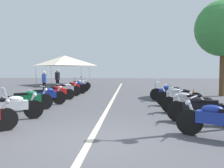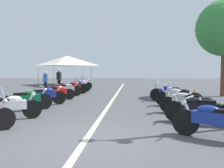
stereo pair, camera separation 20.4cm
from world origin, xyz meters
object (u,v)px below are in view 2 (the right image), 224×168
motorcycle_left_row_2 (26,99)px  motorcycle_left_row_6 (73,87)px  motorcycle_right_row_2 (186,102)px  bystander_0 (45,80)px  traffic_cone_1 (194,94)px  event_tent (67,61)px  motorcycle_right_row_1 (199,109)px  motorcycle_left_row_4 (56,92)px  motorcycle_left_row_7 (78,86)px  motorcycle_left_row_3 (45,96)px  bystander_1 (59,78)px  motorcycle_right_row_0 (215,120)px  motorcycle_right_row_4 (169,93)px  motorcycle_left_row_8 (81,84)px  motorcycle_left_row_5 (66,89)px  motorcycle_right_row_3 (178,96)px  motorcycle_left_row_1 (9,107)px

motorcycle_left_row_2 → motorcycle_left_row_6: bearing=50.0°
motorcycle_right_row_2 → bystander_0: (7.00, 8.17, 0.45)m
bystander_0 → traffic_cone_1: bearing=170.8°
motorcycle_left_row_2 → traffic_cone_1: size_ratio=2.93×
traffic_cone_1 → event_tent: 16.10m
motorcycle_right_row_1 → motorcycle_left_row_6: bearing=-31.4°
event_tent → motorcycle_left_row_2: bearing=-169.9°
motorcycle_left_row_2 → event_tent: (16.25, 2.91, 2.18)m
motorcycle_left_row_4 → motorcycle_right_row_1: bearing=-73.8°
motorcycle_left_row_7 → motorcycle_left_row_3: bearing=-121.5°
bystander_1 → motorcycle_right_row_0: bearing=-32.3°
motorcycle_right_row_1 → motorcycle_right_row_4: size_ratio=1.02×
bystander_1 → motorcycle_left_row_3: bearing=-51.6°
motorcycle_left_row_4 → motorcycle_left_row_7: 4.96m
motorcycle_left_row_7 → event_tent: event_tent is taller
motorcycle_left_row_8 → motorcycle_left_row_5: bearing=-119.3°
motorcycle_left_row_8 → motorcycle_right_row_4: bearing=-77.8°
motorcycle_left_row_4 → motorcycle_right_row_4: size_ratio=0.90×
bystander_1 → motorcycle_right_row_1: bearing=-28.3°
motorcycle_right_row_4 → bystander_0: bearing=-1.3°
motorcycle_right_row_3 → motorcycle_left_row_2: bearing=33.5°
motorcycle_right_row_3 → motorcycle_left_row_3: bearing=20.2°
motorcycle_left_row_8 → bystander_1: size_ratio=1.05×
motorcycle_left_row_7 → motorcycle_right_row_3: motorcycle_right_row_3 is taller
motorcycle_left_row_4 → traffic_cone_1: bearing=-26.1°
motorcycle_left_row_7 → bystander_0: bearing=-177.1°
event_tent → motorcycle_left_row_3: bearing=-168.1°
motorcycle_left_row_3 → motorcycle_right_row_2: motorcycle_right_row_2 is taller
motorcycle_left_row_7 → motorcycle_right_row_4: motorcycle_right_row_4 is taller
motorcycle_right_row_4 → bystander_1: (5.73, 7.82, 0.52)m
motorcycle_left_row_2 → motorcycle_right_row_1: size_ratio=0.86×
motorcycle_right_row_3 → event_tent: 17.44m
motorcycle_left_row_4 → bystander_1: (5.81, 1.70, 0.55)m
motorcycle_left_row_3 → motorcycle_right_row_3: bearing=-31.4°
motorcycle_left_row_7 → motorcycle_left_row_4: bearing=-121.8°
motorcycle_left_row_1 → motorcycle_right_row_4: bearing=9.7°
motorcycle_left_row_2 → motorcycle_left_row_7: 8.27m
motorcycle_left_row_1 → traffic_cone_1: motorcycle_left_row_1 is taller
motorcycle_left_row_1 → motorcycle_right_row_3: 7.09m
motorcycle_left_row_3 → event_tent: bearing=69.2°
traffic_cone_1 → bystander_0: bearing=75.8°
motorcycle_left_row_4 → motorcycle_left_row_7: bearing=55.0°
motorcycle_left_row_6 → motorcycle_right_row_4: bearing=-55.0°
motorcycle_right_row_1 → motorcycle_right_row_2: 1.68m
motorcycle_left_row_5 → motorcycle_left_row_7: 3.16m
motorcycle_right_row_0 → motorcycle_right_row_3: bearing=-61.8°
motorcycle_left_row_2 → bystander_0: 7.15m
motorcycle_left_row_7 → bystander_1: bearing=122.1°
motorcycle_right_row_2 → traffic_cone_1: motorcycle_right_row_2 is taller
motorcycle_right_row_4 → event_tent: 15.94m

